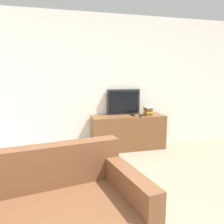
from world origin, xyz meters
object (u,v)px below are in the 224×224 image
Objects in this scene: remote_on_stand at (132,115)px; remote_secondary at (141,116)px; tv_stand at (128,132)px; television at (123,102)px; book_stack at (148,111)px.

remote_on_stand and remote_secondary have the same top height.
tv_stand is 7.87× the size of remote_secondary.
remote_secondary is at bearing -27.48° from tv_stand.
book_stack is at bearing -27.22° from television.
tv_stand is 0.61m from television.
tv_stand is 7.60× the size of remote_on_stand.
remote_secondary is (-0.19, -0.07, -0.08)m from book_stack.
tv_stand is 0.42m from remote_secondary.
television is 2.99× the size of book_stack.
remote_on_stand is at bearing -56.46° from television.
book_stack is 1.19× the size of remote_on_stand.
remote_on_stand is at bearing 173.79° from book_stack.
book_stack reaches higher than tv_stand.
book_stack reaches higher than remote_on_stand.
book_stack is at bearing -5.69° from tv_stand.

